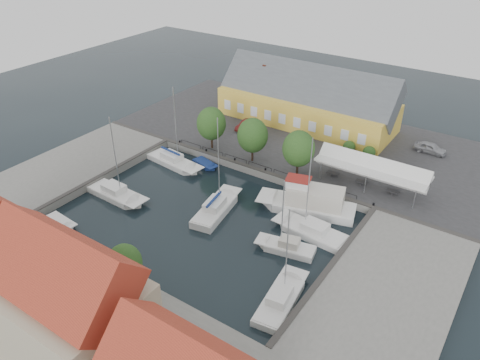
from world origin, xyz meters
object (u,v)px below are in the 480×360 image
(warehouse, at_px, (304,101))
(tent_canopy, at_px, (372,168))
(east_boat_b, at_px, (287,249))
(launch_sw, at_px, (60,223))
(launch_nw, at_px, (205,165))
(trawler, at_px, (310,203))
(west_boat_c, at_px, (117,195))
(center_sailboat, at_px, (216,210))
(west_boat_a, at_px, (174,163))
(car_silver, at_px, (430,148))
(east_boat_a, at_px, (312,232))
(car_red, at_px, (246,125))
(east_boat_c, at_px, (281,300))

(warehouse, relative_size, tent_canopy, 2.04)
(east_boat_b, xyz_separation_m, launch_sw, (-23.98, -10.50, -0.17))
(launch_nw, bearing_deg, trawler, -6.09)
(warehouse, height_order, west_boat_c, west_boat_c)
(center_sailboat, height_order, east_boat_b, center_sailboat)
(west_boat_a, bearing_deg, west_boat_c, -91.94)
(west_boat_c, bearing_deg, launch_nw, 71.84)
(car_silver, distance_m, launch_nw, 32.27)
(west_boat_a, distance_m, launch_sw, 18.29)
(warehouse, bearing_deg, launch_sw, -104.56)
(launch_nw, bearing_deg, tent_canopy, 15.00)
(tent_canopy, distance_m, west_boat_c, 32.09)
(warehouse, xyz_separation_m, trawler, (12.14, -21.53, -3.41))
(car_silver, height_order, launch_nw, car_silver)
(east_boat_a, bearing_deg, car_silver, 76.98)
(west_boat_a, height_order, west_boat_c, west_boat_a)
(center_sailboat, distance_m, west_boat_c, 13.13)
(car_silver, relative_size, west_boat_a, 0.37)
(trawler, xyz_separation_m, launch_nw, (-17.29, 1.84, -0.93))
(car_red, bearing_deg, east_boat_c, -48.84)
(trawler, relative_size, launch_sw, 2.62)
(west_boat_c, bearing_deg, east_boat_b, 6.91)
(warehouse, relative_size, west_boat_a, 2.34)
(tent_canopy, bearing_deg, car_red, 165.53)
(tent_canopy, relative_size, east_boat_b, 1.53)
(west_boat_c, distance_m, launch_nw, 13.42)
(west_boat_a, bearing_deg, car_red, 77.72)
(center_sailboat, height_order, east_boat_a, center_sailboat)
(warehouse, bearing_deg, east_boat_a, -60.53)
(trawler, distance_m, launch_sw, 29.28)
(trawler, xyz_separation_m, east_boat_c, (4.64, -15.03, -0.76))
(warehouse, height_order, launch_nw, warehouse)
(car_silver, distance_m, car_red, 27.53)
(east_boat_b, bearing_deg, trawler, 99.84)
(east_boat_a, xyz_separation_m, west_boat_a, (-23.45, 3.67, 0.01))
(warehouse, relative_size, trawler, 2.33)
(east_boat_b, height_order, launch_sw, east_boat_b)
(center_sailboat, distance_m, west_boat_a, 13.51)
(car_red, height_order, west_boat_c, west_boat_c)
(center_sailboat, bearing_deg, car_silver, 58.29)
(car_red, xyz_separation_m, launch_nw, (0.80, -11.65, -1.60))
(east_boat_b, bearing_deg, car_silver, 77.01)
(east_boat_a, relative_size, launch_sw, 2.63)
(trawler, bearing_deg, car_silver, 69.01)
(center_sailboat, relative_size, east_boat_b, 1.36)
(trawler, bearing_deg, east_boat_a, -60.21)
(warehouse, relative_size, launch_sw, 6.11)
(car_red, bearing_deg, warehouse, 56.06)
(east_boat_c, bearing_deg, launch_sw, -172.46)
(tent_canopy, bearing_deg, west_boat_c, -144.38)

